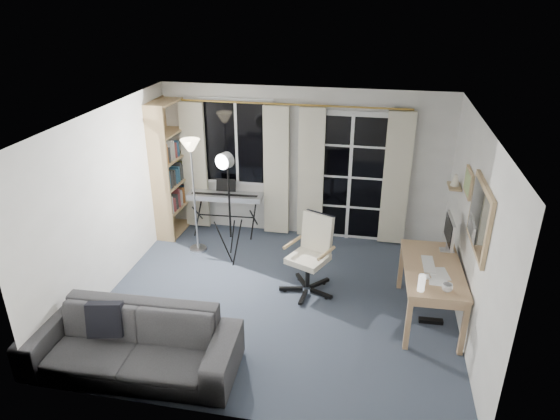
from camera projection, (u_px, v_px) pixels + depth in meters
The scene contains 17 objects.
floor at pixel (278, 300), 6.55m from camera, with size 4.50×4.00×0.02m, color #333B4B.
window at pixel (237, 142), 7.87m from camera, with size 1.20×0.08×1.40m.
french_door at pixel (350, 178), 7.76m from camera, with size 1.32×0.09×2.11m.
curtains at pixel (293, 172), 7.80m from camera, with size 3.60×0.07×2.13m.
bookshelf at pixel (170, 170), 8.05m from camera, with size 0.39×1.03×2.19m.
torchiere_lamp at pixel (192, 163), 7.20m from camera, with size 0.33×0.33×1.77m.
keyboard_piano at pixel (225, 197), 8.00m from camera, with size 1.21×0.63×0.87m.
studio_light at pixel (226, 174), 6.88m from camera, with size 0.40×0.40×1.73m.
office_chair at pixel (313, 247), 6.56m from camera, with size 0.73×0.75×1.06m.
desk at pixel (432, 274), 5.93m from camera, with size 0.72×1.37×0.72m.
monitor at pixel (449, 231), 6.15m from camera, with size 0.18×0.52×0.45m.
desk_clutter at pixel (428, 288), 5.77m from camera, with size 0.41×0.82×0.91m.
mug at pixel (447, 287), 5.41m from camera, with size 0.12×0.09×0.12m, color silver.
wall_mirror at pixel (480, 217), 5.21m from camera, with size 0.04×0.94×0.74m.
framed_print at pixel (468, 183), 5.99m from camera, with size 0.03×0.42×0.32m.
wall_shelf at pixel (455, 182), 6.53m from camera, with size 0.16×0.30×0.18m.
sofa at pixel (130, 335), 5.20m from camera, with size 2.26×0.73×0.87m.
Camera 1 is at (1.07, -5.37, 3.76)m, focal length 32.00 mm.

